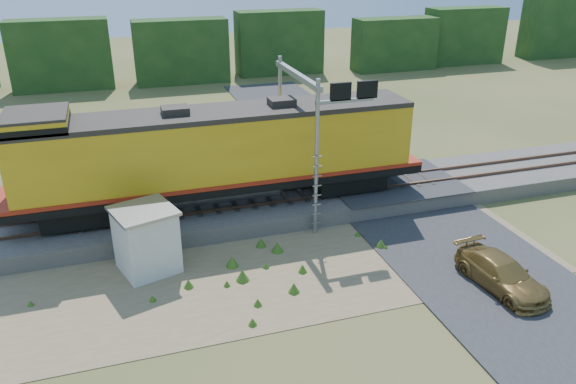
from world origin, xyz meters
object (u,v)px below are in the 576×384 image
object	(u,v)px
locomotive	(215,153)
signal_gantry	(309,108)
car	(502,274)
shed	(146,240)

from	to	relation	value
locomotive	signal_gantry	xyz separation A→B (m)	(4.48, -0.68, 2.00)
signal_gantry	car	distance (m)	11.25
locomotive	car	bearing A→B (deg)	-44.71
shed	locomotive	bearing A→B (deg)	27.98
locomotive	shed	bearing A→B (deg)	-134.75
car	signal_gantry	bearing A→B (deg)	114.60
signal_gantry	car	world-z (taller)	signal_gantry
shed	signal_gantry	distance (m)	9.69
signal_gantry	car	bearing A→B (deg)	-59.99
locomotive	signal_gantry	size ratio (longest dim) A/B	2.73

